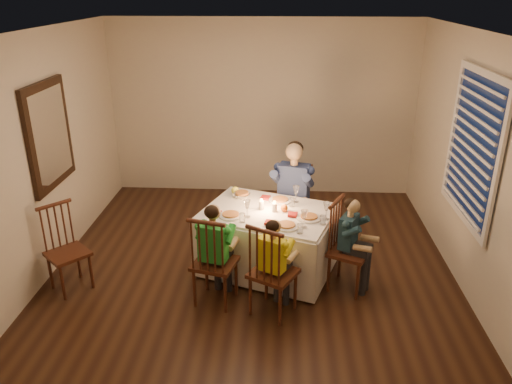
# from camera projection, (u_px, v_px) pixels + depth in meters

# --- Properties ---
(ground) EXTENTS (5.00, 5.00, 0.00)m
(ground) POSITION_uv_depth(u_px,v_px,m) (252.00, 275.00, 5.58)
(ground) COLOR black
(ground) RESTS_ON ground
(wall_left) EXTENTS (0.02, 5.00, 2.60)m
(wall_left) POSITION_uv_depth(u_px,v_px,m) (37.00, 162.00, 5.20)
(wall_left) COLOR beige
(wall_left) RESTS_ON ground
(wall_right) EXTENTS (0.02, 5.00, 2.60)m
(wall_right) POSITION_uv_depth(u_px,v_px,m) (476.00, 170.00, 4.97)
(wall_right) COLOR beige
(wall_right) RESTS_ON ground
(wall_back) EXTENTS (4.50, 0.02, 2.60)m
(wall_back) POSITION_uv_depth(u_px,v_px,m) (262.00, 109.00, 7.39)
(wall_back) COLOR beige
(wall_back) RESTS_ON ground
(ceiling) EXTENTS (5.00, 5.00, 0.00)m
(ceiling) POSITION_uv_depth(u_px,v_px,m) (251.00, 32.00, 4.58)
(ceiling) COLOR white
(ceiling) RESTS_ON wall_back
(dining_table) EXTENTS (1.65, 1.41, 0.70)m
(dining_table) POSITION_uv_depth(u_px,v_px,m) (268.00, 228.00, 5.51)
(dining_table) COLOR silver
(dining_table) RESTS_ON ground
(chair_adult) EXTENTS (0.49, 0.48, 0.99)m
(chair_adult) POSITION_uv_depth(u_px,v_px,m) (291.00, 241.00, 6.33)
(chair_adult) COLOR black
(chair_adult) RESTS_ON ground
(chair_near_left) EXTENTS (0.49, 0.48, 0.99)m
(chair_near_left) POSITION_uv_depth(u_px,v_px,m) (216.00, 300.00, 5.14)
(chair_near_left) COLOR black
(chair_near_left) RESTS_ON ground
(chair_near_right) EXTENTS (0.54, 0.54, 0.99)m
(chair_near_right) POSITION_uv_depth(u_px,v_px,m) (273.00, 311.00, 4.97)
(chair_near_right) COLOR black
(chair_near_right) RESTS_ON ground
(chair_end) EXTENTS (0.53, 0.54, 0.99)m
(chair_end) POSITION_uv_depth(u_px,v_px,m) (347.00, 287.00, 5.36)
(chair_end) COLOR black
(chair_end) RESTS_ON ground
(chair_extra) EXTENTS (0.53, 0.53, 0.94)m
(chair_extra) POSITION_uv_depth(u_px,v_px,m) (73.00, 288.00, 5.35)
(chair_extra) COLOR black
(chair_extra) RESTS_ON ground
(adult) EXTENTS (0.58, 0.56, 1.30)m
(adult) POSITION_uv_depth(u_px,v_px,m) (291.00, 241.00, 6.33)
(adult) COLOR navy
(adult) RESTS_ON ground
(child_green) EXTENTS (0.43, 0.41, 1.08)m
(child_green) POSITION_uv_depth(u_px,v_px,m) (216.00, 300.00, 5.14)
(child_green) COLOR green
(child_green) RESTS_ON ground
(child_yellow) EXTENTS (0.43, 0.41, 1.02)m
(child_yellow) POSITION_uv_depth(u_px,v_px,m) (273.00, 311.00, 4.97)
(child_yellow) COLOR yellow
(child_yellow) RESTS_ON ground
(child_teal) EXTENTS (0.42, 0.43, 1.03)m
(child_teal) POSITION_uv_depth(u_px,v_px,m) (347.00, 287.00, 5.36)
(child_teal) COLOR #1A3543
(child_teal) RESTS_ON ground
(setting_adult) EXTENTS (0.33, 0.33, 0.02)m
(setting_adult) POSITION_uv_depth(u_px,v_px,m) (280.00, 201.00, 5.66)
(setting_adult) COLOR silver
(setting_adult) RESTS_ON dining_table
(setting_green) EXTENTS (0.33, 0.33, 0.02)m
(setting_green) POSITION_uv_depth(u_px,v_px,m) (231.00, 216.00, 5.30)
(setting_green) COLOR silver
(setting_green) RESTS_ON dining_table
(setting_yellow) EXTENTS (0.33, 0.33, 0.02)m
(setting_yellow) POSITION_uv_depth(u_px,v_px,m) (286.00, 226.00, 5.07)
(setting_yellow) COLOR silver
(setting_yellow) RESTS_ON dining_table
(setting_teal) EXTENTS (0.33, 0.33, 0.02)m
(setting_teal) POSITION_uv_depth(u_px,v_px,m) (309.00, 218.00, 5.25)
(setting_teal) COLOR silver
(setting_teal) RESTS_ON dining_table
(candle_left) EXTENTS (0.06, 0.06, 0.10)m
(candle_left) POSITION_uv_depth(u_px,v_px,m) (261.00, 205.00, 5.44)
(candle_left) COLOR silver
(candle_left) RESTS_ON dining_table
(candle_right) EXTENTS (0.06, 0.06, 0.10)m
(candle_right) POSITION_uv_depth(u_px,v_px,m) (274.00, 208.00, 5.39)
(candle_right) COLOR silver
(candle_right) RESTS_ON dining_table
(squash) EXTENTS (0.09, 0.09, 0.09)m
(squash) POSITION_uv_depth(u_px,v_px,m) (235.00, 190.00, 5.85)
(squash) COLOR #F2EB3F
(squash) RESTS_ON dining_table
(orange_fruit) EXTENTS (0.08, 0.08, 0.08)m
(orange_fruit) POSITION_uv_depth(u_px,v_px,m) (284.00, 208.00, 5.40)
(orange_fruit) COLOR orange
(orange_fruit) RESTS_ON dining_table
(serving_bowl) EXTENTS (0.24, 0.24, 0.05)m
(serving_bowl) POSITION_uv_depth(u_px,v_px,m) (242.00, 195.00, 5.77)
(serving_bowl) COLOR silver
(serving_bowl) RESTS_ON dining_table
(wall_mirror) EXTENTS (0.06, 0.95, 1.15)m
(wall_mirror) POSITION_uv_depth(u_px,v_px,m) (49.00, 135.00, 5.40)
(wall_mirror) COLOR black
(wall_mirror) RESTS_ON wall_left
(window_blinds) EXTENTS (0.07, 1.34, 1.54)m
(window_blinds) POSITION_uv_depth(u_px,v_px,m) (472.00, 148.00, 4.99)
(window_blinds) COLOR #0D1937
(window_blinds) RESTS_ON wall_right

